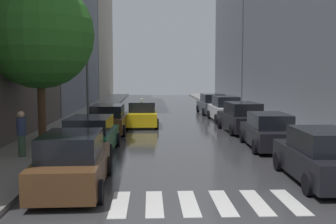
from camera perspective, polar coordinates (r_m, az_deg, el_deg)
name	(u,v)px	position (r m, az deg, el deg)	size (l,w,h in m)	color
ground_plane	(169,118)	(31.53, 0.13, -0.88)	(28.00, 72.00, 0.04)	#39393C
sidewalk_left	(85,117)	(31.89, -11.62, -0.75)	(3.00, 72.00, 0.15)	gray
sidewalk_right	(252,117)	(32.48, 11.66, -0.64)	(3.00, 72.00, 0.15)	gray
crosswalk_stripes	(206,203)	(10.98, 5.31, -12.56)	(4.95, 2.20, 0.01)	silver
building_left_far	(87,27)	(63.78, -11.35, 11.60)	(6.00, 20.03, 20.98)	#9E9384
building_right_mid	(316,40)	(32.92, 19.99, 9.42)	(6.00, 21.67, 11.84)	slate
building_right_far	(251,22)	(52.29, 11.54, 12.24)	(6.00, 17.13, 19.60)	slate
parked_car_left_nearest	(73,163)	(12.30, -13.22, -6.95)	(2.10, 4.56, 1.69)	brown
parked_car_left_second	(91,136)	(17.67, -10.81, -3.33)	(2.25, 4.77, 1.58)	#0C4C2D
parked_car_left_third	(108,120)	(23.73, -8.38, -1.06)	(2.20, 4.75, 1.63)	brown
parked_car_right_nearest	(321,157)	(13.64, 20.67, -5.97)	(2.12, 4.61, 1.68)	black
parked_car_right_second	(268,132)	(19.16, 13.90, -2.70)	(2.15, 4.61, 1.61)	black
parked_car_right_third	(242,118)	(24.19, 10.29, -0.86)	(2.30, 4.76, 1.74)	black
parked_car_right_fourth	(225,109)	(29.73, 8.00, 0.35)	(2.08, 4.62, 1.81)	silver
parked_car_right_fifth	(212,104)	(35.03, 6.20, 1.06)	(2.29, 4.82, 1.72)	#474C51
taxi_midroad	(142,114)	(26.66, -3.68, -0.32)	(2.13, 4.73, 1.81)	yellow
pedestrian_foreground	(21,133)	(16.90, -19.86, -2.74)	(0.36, 0.36, 1.80)	#38513D
street_tree_left	(40,34)	(19.89, -17.56, 10.33)	(5.02, 5.02, 7.57)	#513823
lamp_post_left	(87,64)	(27.18, -11.28, 6.65)	(0.60, 0.28, 6.77)	#595B60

